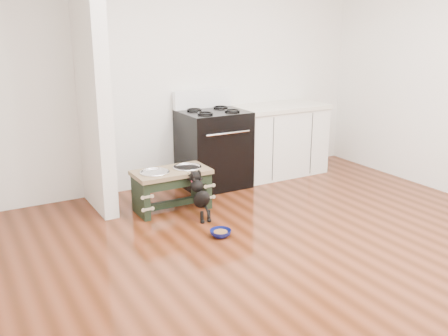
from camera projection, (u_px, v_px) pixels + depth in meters
ground at (309, 259)px, 4.23m from camera, size 5.00×5.00×0.00m
room_shell at (320, 65)px, 3.77m from camera, size 5.00×5.00×5.00m
partition_wall at (92, 82)px, 5.04m from camera, size 0.15×0.80×2.70m
oven_range at (213, 147)px, 6.01m from camera, size 0.76×0.69×1.14m
cabinet_run at (279, 140)px, 6.50m from camera, size 1.24×0.64×0.91m
dog_feeder at (172, 182)px, 5.26m from camera, size 0.80×0.43×0.46m
puppy at (200, 194)px, 5.03m from camera, size 0.14×0.41×0.49m
floor_bowl at (221, 233)px, 4.67m from camera, size 0.21×0.21×0.06m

